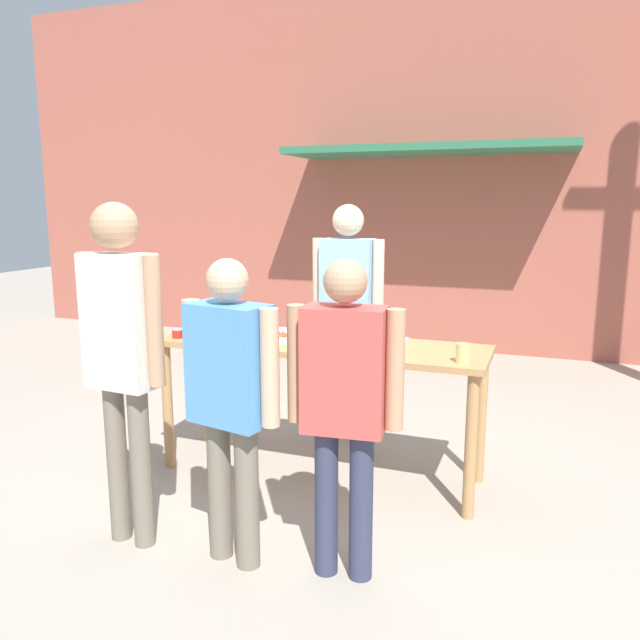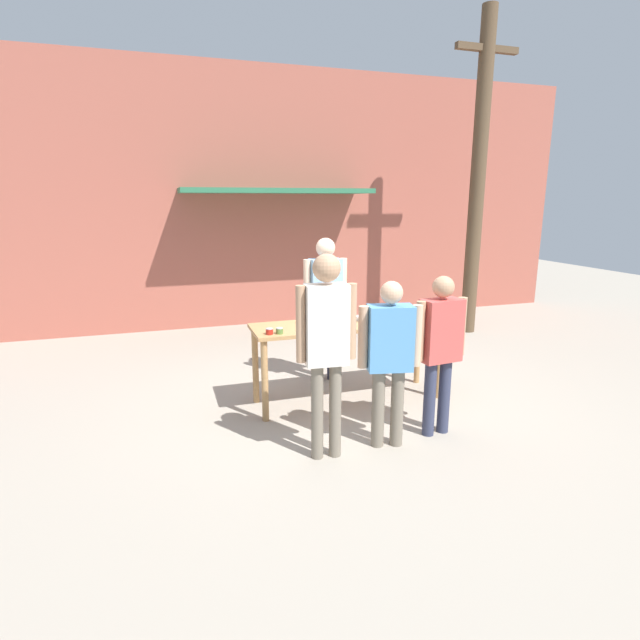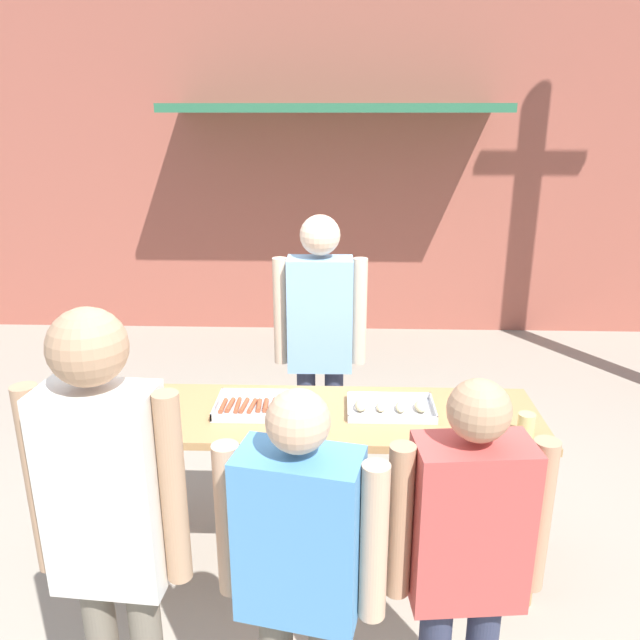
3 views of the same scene
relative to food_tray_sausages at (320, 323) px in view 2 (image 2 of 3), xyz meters
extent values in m
plane|color=#A39989|center=(0.33, -0.03, -0.93)|extent=(24.00, 24.00, 0.00)
cube|color=#A85647|center=(0.33, 3.97, 1.32)|extent=(12.00, 0.12, 4.50)
cube|color=#2D704C|center=(0.33, 3.42, 1.47)|extent=(3.20, 1.00, 0.08)
cube|color=tan|center=(0.33, -0.03, -0.03)|extent=(2.18, 0.65, 0.04)
cylinder|color=tan|center=(-0.69, -0.29, -0.49)|extent=(0.07, 0.07, 0.88)
cylinder|color=tan|center=(1.36, -0.29, -0.49)|extent=(0.07, 0.07, 0.88)
cylinder|color=tan|center=(-0.69, 0.23, -0.49)|extent=(0.07, 0.07, 0.88)
cylinder|color=tan|center=(1.36, 0.23, -0.49)|extent=(0.07, 0.07, 0.88)
cube|color=silver|center=(0.00, 0.00, -0.01)|extent=(0.44, 0.32, 0.01)
cube|color=silver|center=(0.00, -0.15, 0.01)|extent=(0.44, 0.01, 0.03)
cube|color=silver|center=(0.00, 0.15, 0.01)|extent=(0.44, 0.01, 0.03)
cube|color=silver|center=(-0.22, 0.00, 0.01)|extent=(0.01, 0.32, 0.03)
cube|color=silver|center=(0.21, 0.00, 0.01)|extent=(0.01, 0.32, 0.03)
cylinder|color=#A34C2D|center=(-0.18, -0.01, 0.01)|extent=(0.03, 0.14, 0.02)
cylinder|color=#A34C2D|center=(-0.15, 0.00, 0.01)|extent=(0.04, 0.13, 0.03)
cylinder|color=#A34C2D|center=(-0.11, 0.00, 0.01)|extent=(0.02, 0.15, 0.02)
cylinder|color=#A34C2D|center=(-0.07, 0.00, 0.01)|extent=(0.04, 0.15, 0.02)
cylinder|color=#A34C2D|center=(-0.03, 0.00, 0.01)|extent=(0.04, 0.14, 0.02)
cylinder|color=#A34C2D|center=(0.00, 0.00, 0.01)|extent=(0.03, 0.12, 0.02)
cylinder|color=#A34C2D|center=(0.04, 0.00, 0.01)|extent=(0.03, 0.12, 0.03)
cylinder|color=#A34C2D|center=(0.07, 0.00, 0.01)|extent=(0.04, 0.15, 0.03)
cylinder|color=#A34C2D|center=(0.11, 0.01, 0.01)|extent=(0.04, 0.13, 0.03)
cylinder|color=#A34C2D|center=(0.15, 0.00, 0.01)|extent=(0.04, 0.13, 0.03)
cylinder|color=#A34C2D|center=(0.19, 0.00, 0.01)|extent=(0.03, 0.12, 0.02)
cube|color=silver|center=(0.67, 0.00, -0.01)|extent=(0.44, 0.28, 0.01)
cube|color=silver|center=(0.67, -0.14, 0.01)|extent=(0.44, 0.01, 0.03)
cube|color=silver|center=(0.67, 0.14, 0.01)|extent=(0.44, 0.01, 0.03)
cube|color=silver|center=(0.46, 0.00, 0.01)|extent=(0.01, 0.28, 0.03)
cube|color=silver|center=(0.89, 0.00, 0.01)|extent=(0.01, 0.28, 0.03)
ellipsoid|color=beige|center=(0.52, 0.00, 0.02)|extent=(0.07, 0.12, 0.05)
ellipsoid|color=beige|center=(0.62, 0.00, 0.01)|extent=(0.05, 0.10, 0.03)
ellipsoid|color=beige|center=(0.72, 0.00, 0.01)|extent=(0.06, 0.11, 0.04)
ellipsoid|color=beige|center=(0.82, 0.00, 0.02)|extent=(0.07, 0.11, 0.04)
cylinder|color=#B22319|center=(-0.62, -0.24, 0.01)|extent=(0.08, 0.08, 0.06)
cylinder|color=#B2B2B7|center=(-0.62, -0.24, 0.05)|extent=(0.07, 0.07, 0.01)
cylinder|color=#567A38|center=(-0.52, -0.25, 0.01)|extent=(0.08, 0.08, 0.06)
cylinder|color=#B2B2B7|center=(-0.52, -0.25, 0.05)|extent=(0.07, 0.07, 0.01)
cylinder|color=#DBC67A|center=(1.29, -0.23, 0.04)|extent=(0.08, 0.08, 0.11)
cylinder|color=#333851|center=(0.20, 0.68, -0.50)|extent=(0.12, 0.12, 0.87)
cylinder|color=#333851|center=(0.38, 0.68, -0.50)|extent=(0.12, 0.12, 0.87)
cube|color=#84B2DB|center=(0.29, 0.68, 0.28)|extent=(0.39, 0.22, 0.69)
sphere|color=beige|center=(0.29, 0.68, 0.76)|extent=(0.24, 0.24, 0.24)
cylinder|color=beige|center=(0.05, 0.68, 0.30)|extent=(0.09, 0.09, 0.65)
cylinder|color=beige|center=(0.53, 0.69, 0.30)|extent=(0.09, 0.09, 0.65)
cylinder|color=#756B5B|center=(-0.24, -1.20, -0.49)|extent=(0.11, 0.11, 0.88)
cylinder|color=#756B5B|center=(-0.41, -1.18, -0.49)|extent=(0.11, 0.11, 0.88)
cube|color=silver|center=(-0.33, -1.19, 0.29)|extent=(0.38, 0.23, 0.70)
sphere|color=tan|center=(-0.33, -1.19, 0.78)|extent=(0.24, 0.24, 0.24)
cylinder|color=tan|center=(-0.10, -1.21, 0.31)|extent=(0.08, 0.08, 0.66)
cylinder|color=tan|center=(-0.55, -1.17, 0.31)|extent=(0.08, 0.08, 0.66)
cylinder|color=#333851|center=(0.94, -1.08, -0.56)|extent=(0.12, 0.12, 0.76)
cylinder|color=#333851|center=(0.77, -1.09, -0.56)|extent=(0.12, 0.12, 0.76)
cube|color=#C64C47|center=(0.85, -1.08, 0.12)|extent=(0.41, 0.25, 0.60)
sphere|color=tan|center=(0.85, -1.08, 0.54)|extent=(0.20, 0.20, 0.20)
cylinder|color=tan|center=(1.09, -1.06, 0.14)|extent=(0.09, 0.09, 0.57)
cylinder|color=tan|center=(0.62, -1.11, 0.14)|extent=(0.09, 0.09, 0.57)
cylinder|color=#756B5B|center=(0.37, -1.18, -0.56)|extent=(0.12, 0.12, 0.75)
cylinder|color=#756B5B|center=(0.20, -1.14, -0.56)|extent=(0.12, 0.12, 0.75)
cube|color=#5193D1|center=(0.29, -1.16, 0.12)|extent=(0.44, 0.30, 0.60)
sphere|color=#DBAD89|center=(0.29, -1.16, 0.53)|extent=(0.20, 0.20, 0.20)
cylinder|color=#DBAD89|center=(0.53, -1.21, 0.13)|extent=(0.09, 0.09, 0.57)
cylinder|color=#DBAD89|center=(0.05, -1.11, 0.13)|extent=(0.09, 0.09, 0.57)
cylinder|color=brown|center=(3.45, 2.23, 1.65)|extent=(0.24, 0.24, 5.16)
cube|color=brown|center=(3.45, 2.23, 3.61)|extent=(1.10, 0.10, 0.10)
camera|label=1|loc=(1.73, -3.77, 0.90)|focal=35.00mm
camera|label=2|loc=(-1.64, -5.07, 1.33)|focal=28.00mm
camera|label=3|loc=(0.41, -2.87, 1.43)|focal=35.00mm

